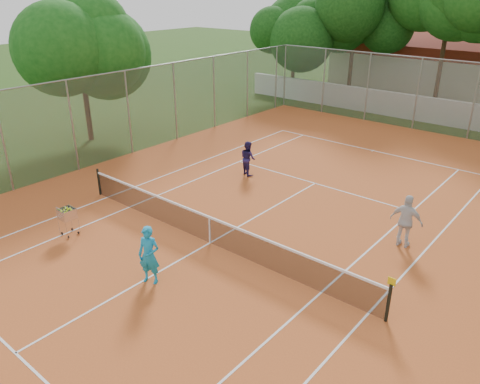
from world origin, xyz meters
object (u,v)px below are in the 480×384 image
Objects in this scene: ball_hopper at (68,221)px; tennis_net at (210,230)px; player_near at (149,255)px; player_far_left at (248,158)px; player_far_right at (406,221)px; clubhouse at (450,62)px.

tennis_net is at bearing 33.96° from ball_hopper.
player_near is 1.14× the size of player_far_left.
player_far_right is 1.68× the size of ball_hopper.
tennis_net is 0.72× the size of clubhouse.
player_near is at bearing 132.74° from player_far_left.
player_far_left is at bearing -14.97° from player_far_right.
player_far_left is 7.80m from player_far_right.
ball_hopper is (-4.14, 0.04, -0.33)m from player_near.
player_near is at bearing 51.18° from player_far_right.
player_far_left is at bearing 117.48° from tennis_net.
tennis_net is 2.63m from player_near.
player_far_left is (-3.01, 8.02, -0.10)m from player_near.
player_far_left is (-2.82, 5.42, 0.26)m from tennis_net.
player_near reaches higher than player_far_left.
tennis_net is at bearing 139.66° from player_far_left.
ball_hopper is (-1.95, -31.56, -1.66)m from clubhouse.
ball_hopper is at bearing 33.01° from player_far_right.
clubhouse is 31.67m from ball_hopper.
player_near is 4.15m from ball_hopper.
player_far_right is (4.62, 6.40, 0.02)m from player_near.
player_near is at bearing -85.81° from tennis_net.
player_far_right reaches higher than player_near.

